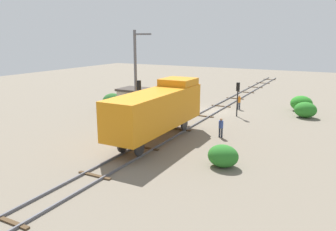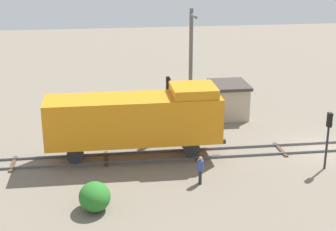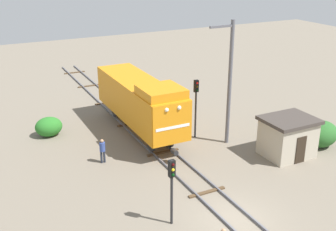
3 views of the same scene
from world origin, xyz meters
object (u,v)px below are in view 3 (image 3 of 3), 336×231
at_px(traffic_signal_near, 172,180).
at_px(worker_by_signal, 102,149).
at_px(relay_hut, 288,137).
at_px(traffic_signal_mid, 196,98).
at_px(catenary_mast, 229,81).
at_px(locomotive, 140,100).

relative_size(traffic_signal_near, worker_by_signal, 2.16).
bearing_deg(relay_hut, worker_by_signal, 158.45).
xyz_separation_m(traffic_signal_near, traffic_signal_mid, (6.60, 8.96, 0.55)).
height_order(worker_by_signal, relay_hut, relay_hut).
bearing_deg(catenary_mast, worker_by_signal, 173.63).
distance_m(worker_by_signal, catenary_mast, 9.94).
relative_size(worker_by_signal, relay_hut, 0.49).
bearing_deg(locomotive, traffic_signal_near, -105.61).
relative_size(locomotive, traffic_signal_near, 3.16).
distance_m(traffic_signal_mid, relay_hut, 7.06).
distance_m(traffic_signal_near, relay_hut, 11.31).
height_order(locomotive, relay_hut, locomotive).
xyz_separation_m(traffic_signal_mid, worker_by_signal, (-7.60, -0.86, -2.12)).
distance_m(locomotive, worker_by_signal, 5.66).
bearing_deg(traffic_signal_near, relay_hut, 18.03).
height_order(locomotive, catenary_mast, catenary_mast).
bearing_deg(traffic_signal_mid, locomotive, 143.78).
bearing_deg(catenary_mast, traffic_signal_mid, 129.40).
distance_m(locomotive, catenary_mast, 6.89).
height_order(traffic_signal_mid, worker_by_signal, traffic_signal_mid).
height_order(traffic_signal_near, traffic_signal_mid, traffic_signal_mid).
distance_m(locomotive, traffic_signal_near, 11.89).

